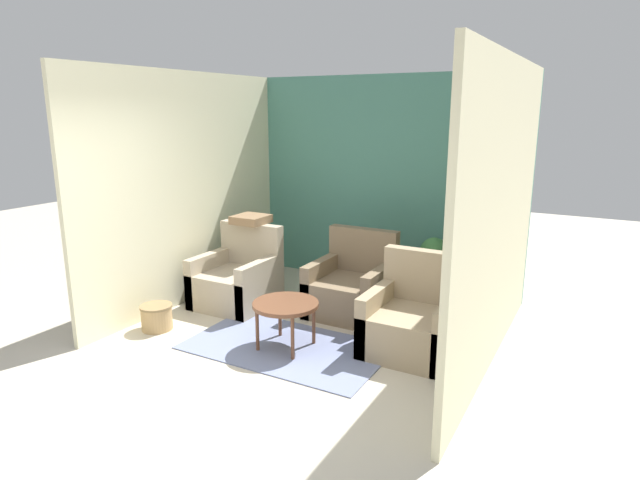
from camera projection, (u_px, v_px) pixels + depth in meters
The scene contains 14 objects.
ground_plane at pixel (221, 395), 4.52m from camera, with size 20.00×20.00×0.00m, color beige.
wall_back_accent at pixel (383, 182), 7.16m from camera, with size 3.76×0.06×2.79m.
wall_left at pixel (187, 189), 6.53m from camera, with size 0.06×3.47×2.79m.
wall_right at pixel (501, 218), 4.79m from camera, with size 0.06×3.47×2.79m.
area_rug at pixel (286, 347), 5.41m from camera, with size 2.01×1.16×0.01m.
coffee_table at pixel (286, 307), 5.31m from camera, with size 0.66×0.66×0.48m.
armchair_left at pixel (238, 281), 6.55m from camera, with size 0.87×0.85×0.97m.
armchair_right at pixel (414, 323), 5.27m from camera, with size 0.87×0.85×0.97m.
armchair_middle at pixel (352, 289), 6.27m from camera, with size 0.87×0.85×0.97m.
birdcage at pixel (480, 263), 6.25m from camera, with size 0.55×0.55×1.27m.
parrot at pixel (485, 197), 6.07m from camera, with size 0.12×0.21×0.25m.
potted_plant at pixel (433, 258), 6.63m from camera, with size 0.39×0.35×0.81m.
wicker_basket at pixel (157, 316), 5.84m from camera, with size 0.35×0.35×0.28m.
throw_pillow at pixel (251, 219), 6.65m from camera, with size 0.40×0.40×0.10m.
Camera 1 is at (2.70, -3.17, 2.35)m, focal length 30.00 mm.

